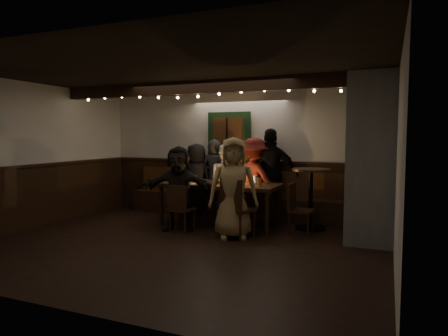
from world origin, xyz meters
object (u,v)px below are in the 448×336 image
at_px(chair_near_left, 180,206).
at_px(person_c, 226,181).
at_px(person_g, 233,188).
at_px(chair_end, 297,205).
at_px(person_a, 196,180).
at_px(person_b, 215,178).
at_px(dining_table, 220,187).
at_px(person_f, 178,188).
at_px(high_top, 311,191).
at_px(person_d, 254,179).
at_px(person_e, 271,175).
at_px(chair_near_right, 235,205).

height_order(chair_near_left, person_c, person_c).
bearing_deg(person_g, chair_near_left, 157.43).
height_order(chair_end, person_a, person_a).
distance_m(person_a, person_b, 0.39).
relative_size(dining_table, person_f, 1.48).
bearing_deg(person_c, person_f, 95.34).
bearing_deg(high_top, chair_end, -108.91).
relative_size(high_top, person_a, 0.72).
xyz_separation_m(dining_table, person_d, (0.46, 0.65, 0.09)).
xyz_separation_m(person_b, person_f, (-0.06, -1.42, -0.05)).
xyz_separation_m(chair_end, person_a, (-2.28, 0.78, 0.26)).
bearing_deg(person_g, dining_table, 103.39).
bearing_deg(chair_end, person_e, 129.06).
bearing_deg(high_top, person_a, 172.16).
xyz_separation_m(person_c, person_d, (0.60, 0.01, 0.06)).
xyz_separation_m(dining_table, person_e, (0.76, 0.78, 0.18)).
xyz_separation_m(person_b, person_c, (0.30, -0.14, -0.05)).
bearing_deg(person_a, dining_table, 146.79).
distance_m(chair_near_right, person_d, 1.45).
distance_m(chair_end, person_e, 1.18).
bearing_deg(chair_near_left, chair_end, 20.50).
relative_size(chair_near_left, high_top, 0.77).
bearing_deg(chair_near_left, person_c, 79.02).
bearing_deg(person_e, chair_end, 116.25).
bearing_deg(chair_near_right, person_f, 173.72).
bearing_deg(chair_near_right, person_d, 95.83).
distance_m(chair_near_right, high_top, 1.53).
distance_m(person_d, person_g, 1.42).
height_order(dining_table, chair_near_right, chair_near_right).
height_order(person_a, person_c, person_a).
distance_m(dining_table, person_f, 0.82).
bearing_deg(chair_end, person_a, 161.12).
relative_size(high_top, person_e, 0.60).
bearing_deg(person_f, dining_table, 36.53).
height_order(high_top, person_f, person_f).
bearing_deg(person_c, chair_near_right, 138.93).
bearing_deg(person_b, chair_near_right, 126.87).
height_order(person_e, person_f, person_e).
xyz_separation_m(chair_near_right, person_e, (0.16, 1.55, 0.35)).
bearing_deg(person_g, high_top, 24.54).
xyz_separation_m(dining_table, person_f, (-0.50, -0.65, 0.02)).
height_order(chair_near_left, person_d, person_d).
height_order(chair_near_right, person_g, person_g).
bearing_deg(person_f, chair_end, 0.63).
distance_m(person_c, person_g, 1.57).
xyz_separation_m(chair_near_left, person_b, (-0.03, 1.55, 0.33)).
xyz_separation_m(dining_table, person_g, (0.57, -0.77, 0.10)).
xyz_separation_m(person_e, person_g, (-0.19, -1.55, -0.08)).
bearing_deg(chair_near_right, chair_end, 39.24).
bearing_deg(dining_table, person_c, 102.54).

